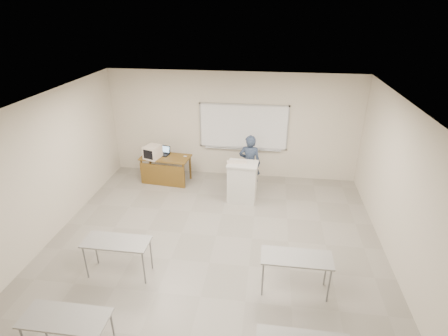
# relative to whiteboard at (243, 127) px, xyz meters

# --- Properties ---
(floor) EXTENTS (7.00, 8.00, 0.01)m
(floor) POSITION_rel_whiteboard_xyz_m (-0.30, -3.97, -1.49)
(floor) COLOR gray
(floor) RESTS_ON ground
(whiteboard) EXTENTS (2.48, 0.10, 1.31)m
(whiteboard) POSITION_rel_whiteboard_xyz_m (0.00, 0.00, 0.00)
(whiteboard) COLOR white
(whiteboard) RESTS_ON floor
(student_desks) EXTENTS (4.40, 2.20, 0.73)m
(student_desks) POSITION_rel_whiteboard_xyz_m (-0.30, -5.32, -0.81)
(student_desks) COLOR gray
(student_desks) RESTS_ON floor
(instructor_desk) EXTENTS (1.35, 0.67, 0.75)m
(instructor_desk) POSITION_rel_whiteboard_xyz_m (-2.10, -0.78, -0.95)
(instructor_desk) COLOR brown
(instructor_desk) RESTS_ON floor
(podium) EXTENTS (0.74, 0.54, 1.04)m
(podium) POSITION_rel_whiteboard_xyz_m (0.12, -1.47, -0.96)
(podium) COLOR beige
(podium) RESTS_ON floor
(crt_monitor) EXTENTS (0.39, 0.43, 0.37)m
(crt_monitor) POSITION_rel_whiteboard_xyz_m (-2.41, -0.79, -0.56)
(crt_monitor) COLOR beige
(crt_monitor) RESTS_ON instructor_desk
(laptop) EXTENTS (0.31, 0.29, 0.23)m
(laptop) POSITION_rel_whiteboard_xyz_m (-2.20, -0.51, -0.67)
(laptop) COLOR black
(laptop) RESTS_ON instructor_desk
(mouse) EXTENTS (0.11, 0.08, 0.04)m
(mouse) POSITION_rel_whiteboard_xyz_m (-1.55, -0.62, -0.71)
(mouse) COLOR silver
(mouse) RESTS_ON instructor_desk
(keyboard) EXTENTS (0.51, 0.24, 0.03)m
(keyboard) POSITION_rel_whiteboard_xyz_m (-0.03, -1.44, -0.42)
(keyboard) COLOR beige
(keyboard) RESTS_ON podium
(presenter) EXTENTS (0.60, 0.42, 1.58)m
(presenter) POSITION_rel_whiteboard_xyz_m (0.26, -0.89, -0.69)
(presenter) COLOR black
(presenter) RESTS_ON floor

